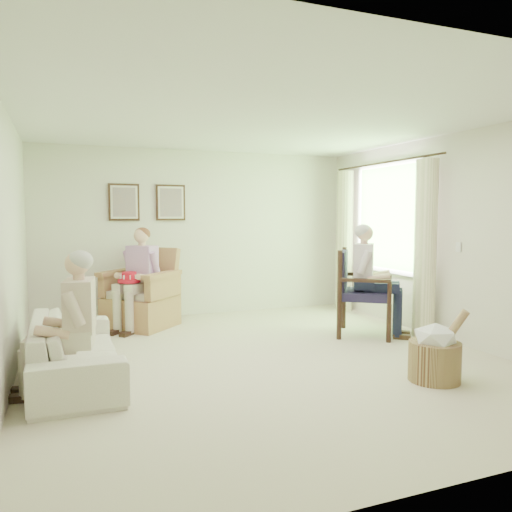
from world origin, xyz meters
The scene contains 19 objects.
floor centered at (0.00, 0.00, 0.00)m, with size 5.50×5.50×0.00m, color beige.
back_wall centered at (0.00, 2.75, 1.30)m, with size 5.00×0.04×2.60m, color silver.
front_wall centered at (0.00, -2.75, 1.30)m, with size 5.00×0.04×2.60m, color silver.
left_wall centered at (-2.50, 0.00, 1.30)m, with size 0.04×5.50×2.60m, color silver.
right_wall centered at (2.50, 0.00, 1.30)m, with size 0.04×5.50×2.60m, color silver.
ceiling centered at (0.00, 0.00, 2.60)m, with size 5.00×5.50×0.02m, color white.
window centered at (2.46, 1.20, 1.58)m, with size 0.13×2.50×1.63m.
curtain_left centered at (2.33, 0.22, 1.15)m, with size 0.34×0.34×2.30m, color #FBEEC4.
curtain_right centered at (2.33, 2.18, 1.15)m, with size 0.34×0.34×2.30m, color #FBEEC4.
framed_print_left centered at (-1.15, 2.71, 1.78)m, with size 0.45×0.05×0.55m.
framed_print_right centered at (-0.45, 2.71, 1.78)m, with size 0.45×0.05×0.55m.
wicker_armchair centered at (-1.02, 2.19, 0.35)m, with size 0.87×0.87×1.12m.
wood_armchair centered at (1.69, 0.69, 0.61)m, with size 0.72×0.68×1.11m.
sofa centered at (-1.95, 0.11, 0.29)m, with size 0.79×2.02×0.59m, color silver.
person_wicker centered at (-1.02, 2.04, 0.82)m, with size 0.40×0.63×1.39m.
person_dark centered at (1.69, 0.51, 0.86)m, with size 0.40×0.62×1.44m.
person_sofa centered at (-1.95, -0.37, 0.71)m, with size 0.42×0.62×1.25m.
red_hat centered at (-1.20, 1.91, 0.73)m, with size 0.30×0.30×0.14m.
hatbox centered at (1.26, -1.22, 0.28)m, with size 0.65×0.65×0.72m.
Camera 1 is at (-2.05, -4.95, 1.60)m, focal length 35.00 mm.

